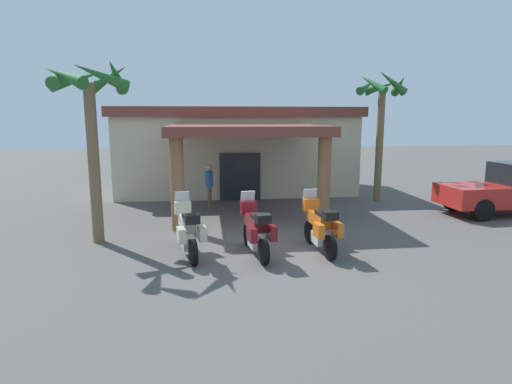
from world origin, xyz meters
The scene contains 9 objects.
ground_plane centered at (0.00, 0.00, 0.00)m, with size 80.00×80.00×0.00m, color #514F4C.
motel_building centered at (0.01, 9.48, 2.12)m, with size 11.50×10.86×4.10m.
motorcycle_cream centered at (-2.05, -0.50, 0.70)m, with size 0.90×2.19×1.61m.
motorcycle_maroon centered at (-0.26, -0.66, 0.70)m, with size 0.81×2.21×1.61m.
motorcycle_orange centered at (1.53, -0.54, 0.70)m, with size 0.74×2.21×1.61m.
pedestrian centered at (-1.38, 5.44, 1.03)m, with size 0.32×0.53×1.78m.
pickup_truck_red centered at (10.00, 2.99, 0.94)m, with size 5.27×2.10×1.95m.
palm_tree_near_portico centered at (5.95, 6.04, 4.13)m, with size 2.13×2.21×5.60m.
palm_tree_roadside centered at (-4.74, 1.12, 4.04)m, with size 2.41×2.46×5.28m.
Camera 1 is at (-1.60, -11.45, 3.65)m, focal length 29.66 mm.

